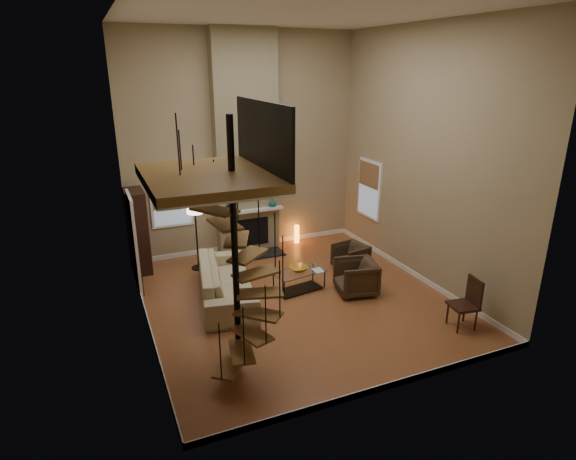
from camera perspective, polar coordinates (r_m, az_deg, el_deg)
name	(u,v)px	position (r m, az deg, el deg)	size (l,w,h in m)	color
ground	(295,299)	(10.03, 0.90, -8.30)	(6.00, 6.50, 0.01)	#AF6738
back_wall	(244,145)	(12.08, -5.39, 10.20)	(6.00, 0.02, 5.50)	tan
front_wall	(397,217)	(6.36, 13.00, 1.49)	(6.00, 0.02, 5.50)	tan
left_wall	(133,184)	(8.36, -18.22, 5.25)	(0.02, 6.50, 5.50)	tan
right_wall	(424,158)	(10.65, 16.07, 8.32)	(0.02, 6.50, 5.50)	tan
ceiling	(297,13)	(8.93, 1.11, 24.77)	(6.00, 6.50, 0.01)	silver
baseboard_back	(247,245)	(12.77, -5.00, -1.80)	(6.00, 0.02, 0.12)	white
baseboard_front	(383,387)	(7.61, 11.37, -18.15)	(6.00, 0.02, 0.12)	white
baseboard_left	(149,325)	(9.34, -16.42, -10.94)	(0.02, 6.50, 0.12)	white
baseboard_right	(412,273)	(11.43, 14.79, -5.01)	(0.02, 6.50, 0.12)	white
chimney_breast	(246,146)	(11.90, -5.10, 10.08)	(1.60, 0.38, 5.50)	#867957
hearth	(255,255)	(12.20, -4.00, -3.02)	(1.50, 0.60, 0.04)	black
firebox	(251,232)	(12.27, -4.51, -0.26)	(0.95, 0.02, 0.72)	black
mantel	(251,211)	(12.01, -4.46, 2.33)	(1.70, 0.18, 0.06)	white
mirror_frame	(250,179)	(11.85, -4.65, 6.10)	(0.94, 0.94, 0.10)	black
mirror_disc	(250,179)	(11.86, -4.67, 6.11)	(0.80, 0.80, 0.01)	white
vase_left	(230,207)	(11.84, -7.06, 2.78)	(0.24, 0.24, 0.25)	black
vase_right	(273,203)	(12.20, -1.87, 3.31)	(0.20, 0.20, 0.21)	#165050
window_back	(171,196)	(11.86, -13.96, 3.97)	(1.02, 0.06, 1.52)	white
window_right	(369,188)	(12.45, 9.78, 5.00)	(0.06, 1.02, 1.52)	white
entry_door	(135,243)	(10.57, -18.01, -1.56)	(0.10, 1.05, 2.16)	white
loft	(215,172)	(6.66, -8.86, 6.88)	(1.70, 2.20, 1.09)	brown
spiral_stair	(236,265)	(7.18, -6.25, -4.28)	(1.47, 1.47, 4.06)	black
hutch	(138,232)	(11.57, -17.69, -0.26)	(0.42, 0.90, 2.01)	black
sofa	(226,281)	(9.96, -7.55, -6.13)	(2.65, 1.03, 0.77)	tan
armchair_near	(353,256)	(11.31, 7.81, -3.18)	(0.68, 0.70, 0.64)	#3E2D1C
armchair_far	(359,277)	(10.26, 8.61, -5.64)	(0.80, 0.82, 0.75)	#3E2D1C
coffee_table	(299,278)	(10.25, 1.37, -5.87)	(1.16, 0.71, 0.43)	silver
bowl	(298,268)	(10.20, 1.27, -4.67)	(0.41, 0.41, 0.10)	gold
book	(317,271)	(10.19, 3.53, -4.95)	(0.20, 0.27, 0.03)	gray
floor_lamp	(195,212)	(11.16, -11.17, 2.11)	(0.38, 0.38, 1.70)	black
accent_lamp	(297,234)	(12.99, 1.06, -0.47)	(0.14, 0.14, 0.49)	orange
side_chair	(468,301)	(9.40, 20.88, -8.04)	(0.53, 0.53, 0.99)	black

